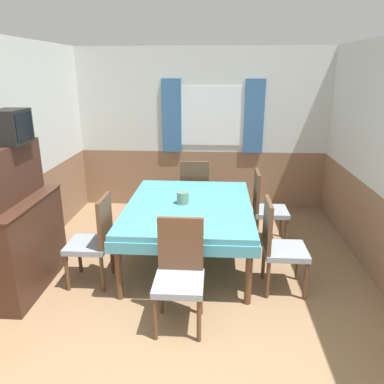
% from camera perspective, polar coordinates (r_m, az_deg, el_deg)
% --- Properties ---
extents(wall_back, '(4.44, 0.10, 2.60)m').
position_cam_1_polar(wall_back, '(6.21, 1.63, 9.49)').
color(wall_back, silver).
rests_on(wall_back, ground_plane).
extents(wall_left, '(0.05, 4.54, 2.60)m').
position_cam_1_polar(wall_left, '(4.74, -25.25, 4.85)').
color(wall_left, silver).
rests_on(wall_left, ground_plane).
extents(wall_right, '(0.05, 4.54, 2.60)m').
position_cam_1_polar(wall_right, '(4.53, 27.26, 4.01)').
color(wall_right, silver).
rests_on(wall_right, ground_plane).
extents(dining_table, '(1.49, 1.93, 0.74)m').
position_cam_1_polar(dining_table, '(4.46, -0.44, -3.02)').
color(dining_table, teal).
rests_on(dining_table, ground_plane).
extents(chair_right_near, '(0.44, 0.44, 1.00)m').
position_cam_1_polar(chair_right_near, '(4.03, 13.05, -7.66)').
color(chair_right_near, brown).
rests_on(chair_right_near, ground_plane).
extents(chair_head_window, '(0.44, 0.44, 1.00)m').
position_cam_1_polar(chair_head_window, '(5.62, 0.46, 0.34)').
color(chair_head_window, brown).
rests_on(chair_head_window, ground_plane).
extents(chair_head_near, '(0.44, 0.44, 1.00)m').
position_cam_1_polar(chair_head_near, '(3.44, -1.92, -11.94)').
color(chair_head_near, brown).
rests_on(chair_head_near, ground_plane).
extents(chair_right_far, '(0.44, 0.44, 1.00)m').
position_cam_1_polar(chair_right_far, '(5.07, 11.11, -2.04)').
color(chair_right_far, brown).
rests_on(chair_right_far, ground_plane).
extents(chair_left_near, '(0.44, 0.44, 1.00)m').
position_cam_1_polar(chair_left_near, '(4.17, -14.59, -6.83)').
color(chair_left_near, brown).
rests_on(chair_left_near, ground_plane).
extents(sideboard, '(0.46, 1.18, 1.55)m').
position_cam_1_polar(sideboard, '(4.30, -24.87, -5.22)').
color(sideboard, '#3D2319').
rests_on(sideboard, ground_plane).
extents(tv, '(0.29, 0.39, 0.34)m').
position_cam_1_polar(tv, '(4.14, -25.93, 8.93)').
color(tv, black).
rests_on(tv, sideboard).
extents(vase, '(0.14, 0.14, 0.14)m').
position_cam_1_polar(vase, '(4.42, -1.43, -0.89)').
color(vase, slate).
rests_on(vase, dining_table).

